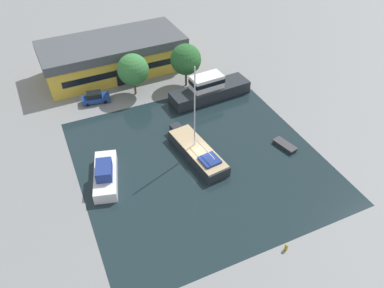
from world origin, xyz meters
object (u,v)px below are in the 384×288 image
at_px(small_dinghy, 285,145).
at_px(quay_tree_by_water, 133,70).
at_px(motor_cruiser, 209,90).
at_px(quay_tree_near_building, 186,59).
at_px(warehouse_building, 113,56).
at_px(sailboat_moored, 197,151).
at_px(parked_car, 95,97).
at_px(cabin_boat, 105,175).

bearing_deg(small_dinghy, quay_tree_by_water, 110.43).
bearing_deg(motor_cruiser, quay_tree_near_building, 15.33).
bearing_deg(quay_tree_by_water, motor_cruiser, -29.99).
relative_size(warehouse_building, sailboat_moored, 1.89).
xyz_separation_m(parked_car, sailboat_moored, (9.10, -17.64, -0.09)).
bearing_deg(warehouse_building, cabin_boat, -109.51).
bearing_deg(motor_cruiser, cabin_boat, 115.85).
relative_size(warehouse_building, quay_tree_near_building, 3.37).
xyz_separation_m(warehouse_building, sailboat_moored, (3.72, -25.96, -2.14)).
distance_m(quay_tree_by_water, sailboat_moored, 18.00).
bearing_deg(quay_tree_near_building, quay_tree_by_water, 173.94).
xyz_separation_m(warehouse_building, quay_tree_near_building, (9.41, -9.43, 1.75)).
height_order(quay_tree_near_building, small_dinghy, quay_tree_near_building).
bearing_deg(sailboat_moored, cabin_boat, 171.06).
relative_size(quay_tree_near_building, motor_cruiser, 0.54).
bearing_deg(parked_car, small_dinghy, 51.99).
relative_size(parked_car, small_dinghy, 1.26).
bearing_deg(parked_car, quay_tree_near_building, 93.20).
bearing_deg(sailboat_moored, parked_car, 110.33).
xyz_separation_m(parked_car, motor_cruiser, (16.55, -6.10, 0.60)).
xyz_separation_m(quay_tree_near_building, small_dinghy, (5.76, -19.81, -4.39)).
bearing_deg(warehouse_building, quay_tree_by_water, -85.26).
height_order(parked_car, small_dinghy, parked_car).
height_order(sailboat_moored, small_dinghy, sailboat_moored).
distance_m(warehouse_building, quay_tree_by_water, 8.70).
distance_m(small_dinghy, cabin_boat, 23.63).
bearing_deg(quay_tree_by_water, small_dinghy, -55.56).
distance_m(parked_car, sailboat_moored, 19.85).
bearing_deg(quay_tree_near_building, parked_car, 175.72).
height_order(warehouse_building, sailboat_moored, sailboat_moored).
height_order(sailboat_moored, cabin_boat, sailboat_moored).
bearing_deg(motor_cruiser, warehouse_building, 33.69).
xyz_separation_m(quay_tree_by_water, small_dinghy, (14.20, -20.70, -4.06)).
bearing_deg(motor_cruiser, parked_car, 65.69).
relative_size(motor_cruiser, small_dinghy, 3.73).
height_order(parked_car, sailboat_moored, sailboat_moored).
height_order(quay_tree_by_water, small_dinghy, quay_tree_by_water).
xyz_separation_m(quay_tree_by_water, sailboat_moored, (2.74, -17.43, -3.55)).
height_order(warehouse_building, quay_tree_near_building, quay_tree_near_building).
height_order(warehouse_building, cabin_boat, warehouse_building).
height_order(quay_tree_near_building, sailboat_moored, sailboat_moored).
distance_m(quay_tree_by_water, motor_cruiser, 12.11).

